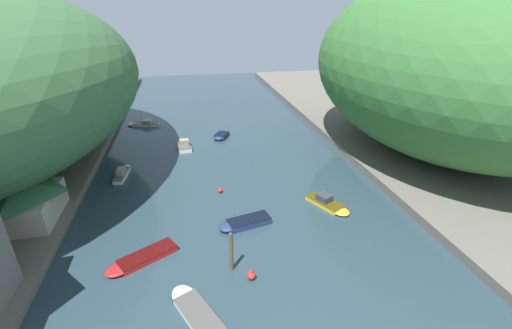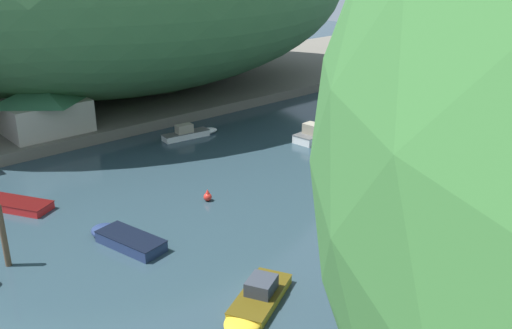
{
  "view_description": "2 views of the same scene",
  "coord_description": "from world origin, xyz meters",
  "px_view_note": "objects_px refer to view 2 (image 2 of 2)",
  "views": [
    {
      "loc": [
        -4.43,
        -10.76,
        18.82
      ],
      "look_at": [
        2.99,
        24.99,
        1.82
      ],
      "focal_mm": 24.0,
      "sensor_mm": 36.0,
      "label": 1
    },
    {
      "loc": [
        25.3,
        2.91,
        15.46
      ],
      "look_at": [
        0.97,
        24.29,
        2.76
      ],
      "focal_mm": 40.0,
      "sensor_mm": 36.0,
      "label": 2
    }
  ],
  "objects_px": {
    "boat_cabin_cruiser": "(315,135)",
    "boat_small_dinghy": "(6,203)",
    "boat_far_upstream": "(123,238)",
    "channel_buoy_far": "(208,196)",
    "boat_white_cruiser": "(257,300)",
    "boat_far_right_bank": "(191,133)",
    "boathouse_shed": "(43,106)",
    "boat_moored_right": "(348,97)",
    "person_by_boathouse": "(60,124)",
    "boat_yellow_tender": "(394,145)"
  },
  "relations": [
    {
      "from": "boat_cabin_cruiser",
      "to": "boat_small_dinghy",
      "type": "relative_size",
      "value": 0.68
    },
    {
      "from": "boat_far_upstream",
      "to": "boat_cabin_cruiser",
      "type": "distance_m",
      "value": 21.31
    },
    {
      "from": "channel_buoy_far",
      "to": "boat_cabin_cruiser",
      "type": "bearing_deg",
      "value": 104.86
    },
    {
      "from": "boat_white_cruiser",
      "to": "boat_far_right_bank",
      "type": "bearing_deg",
      "value": -55.01
    },
    {
      "from": "boathouse_shed",
      "to": "boat_moored_right",
      "type": "distance_m",
      "value": 30.24
    },
    {
      "from": "boat_cabin_cruiser",
      "to": "person_by_boathouse",
      "type": "distance_m",
      "value": 20.66
    },
    {
      "from": "boat_far_upstream",
      "to": "boat_white_cruiser",
      "type": "bearing_deg",
      "value": -92.46
    },
    {
      "from": "boathouse_shed",
      "to": "boat_far_upstream",
      "type": "distance_m",
      "value": 19.98
    },
    {
      "from": "boat_cabin_cruiser",
      "to": "boat_small_dinghy",
      "type": "xyz_separation_m",
      "value": [
        -3.95,
        -23.9,
        -0.23
      ]
    },
    {
      "from": "person_by_boathouse",
      "to": "boat_far_right_bank",
      "type": "bearing_deg",
      "value": -8.79
    },
    {
      "from": "person_by_boathouse",
      "to": "boat_small_dinghy",
      "type": "bearing_deg",
      "value": -111.6
    },
    {
      "from": "boat_cabin_cruiser",
      "to": "boat_moored_right",
      "type": "xyz_separation_m",
      "value": [
        -6.73,
        12.23,
        -0.17
      ]
    },
    {
      "from": "boat_white_cruiser",
      "to": "boat_moored_right",
      "type": "height_order",
      "value": "boat_white_cruiser"
    },
    {
      "from": "boat_white_cruiser",
      "to": "boat_far_upstream",
      "type": "height_order",
      "value": "boat_white_cruiser"
    },
    {
      "from": "boat_far_upstream",
      "to": "boat_cabin_cruiser",
      "type": "xyz_separation_m",
      "value": [
        -5.07,
        20.7,
        0.16
      ]
    },
    {
      "from": "boat_white_cruiser",
      "to": "boat_yellow_tender",
      "type": "height_order",
      "value": "boat_white_cruiser"
    },
    {
      "from": "boat_white_cruiser",
      "to": "boat_moored_right",
      "type": "bearing_deg",
      "value": -82.81
    },
    {
      "from": "boat_white_cruiser",
      "to": "boat_yellow_tender",
      "type": "bearing_deg",
      "value": -95.45
    },
    {
      "from": "boat_cabin_cruiser",
      "to": "channel_buoy_far",
      "type": "relative_size",
      "value": 4.98
    },
    {
      "from": "boat_far_upstream",
      "to": "boat_far_right_bank",
      "type": "bearing_deg",
      "value": 30.59
    },
    {
      "from": "boat_white_cruiser",
      "to": "channel_buoy_far",
      "type": "bearing_deg",
      "value": -52.64
    },
    {
      "from": "channel_buoy_far",
      "to": "person_by_boathouse",
      "type": "relative_size",
      "value": 0.47
    },
    {
      "from": "boat_far_upstream",
      "to": "boat_cabin_cruiser",
      "type": "relative_size",
      "value": 1.32
    },
    {
      "from": "boat_far_upstream",
      "to": "person_by_boathouse",
      "type": "distance_m",
      "value": 18.08
    },
    {
      "from": "boat_cabin_cruiser",
      "to": "person_by_boathouse",
      "type": "height_order",
      "value": "person_by_boathouse"
    },
    {
      "from": "boat_far_upstream",
      "to": "boat_small_dinghy",
      "type": "bearing_deg",
      "value": 96.97
    },
    {
      "from": "boat_white_cruiser",
      "to": "boat_far_upstream",
      "type": "bearing_deg",
      "value": -16.55
    },
    {
      "from": "boat_far_right_bank",
      "to": "boat_cabin_cruiser",
      "type": "distance_m",
      "value": 10.47
    },
    {
      "from": "boat_far_upstream",
      "to": "boat_cabin_cruiser",
      "type": "bearing_deg",
      "value": 1.17
    },
    {
      "from": "boat_small_dinghy",
      "to": "boathouse_shed",
      "type": "bearing_deg",
      "value": 26.21
    },
    {
      "from": "boat_cabin_cruiser",
      "to": "boat_small_dinghy",
      "type": "height_order",
      "value": "boat_cabin_cruiser"
    },
    {
      "from": "boathouse_shed",
      "to": "channel_buoy_far",
      "type": "xyz_separation_m",
      "value": [
        18.05,
        3.0,
        -2.7
      ]
    },
    {
      "from": "boathouse_shed",
      "to": "boat_cabin_cruiser",
      "type": "height_order",
      "value": "boathouse_shed"
    },
    {
      "from": "boathouse_shed",
      "to": "person_by_boathouse",
      "type": "distance_m",
      "value": 2.28
    },
    {
      "from": "boat_white_cruiser",
      "to": "boat_far_right_bank",
      "type": "distance_m",
      "value": 24.7
    },
    {
      "from": "boat_yellow_tender",
      "to": "boat_cabin_cruiser",
      "type": "xyz_separation_m",
      "value": [
        -5.65,
        -3.14,
        0.15
      ]
    },
    {
      "from": "channel_buoy_far",
      "to": "boat_far_right_bank",
      "type": "bearing_deg",
      "value": 149.5
    },
    {
      "from": "boat_moored_right",
      "to": "boat_small_dinghy",
      "type": "bearing_deg",
      "value": -165.07
    },
    {
      "from": "boathouse_shed",
      "to": "boat_cabin_cruiser",
      "type": "bearing_deg",
      "value": 49.65
    },
    {
      "from": "boathouse_shed",
      "to": "person_by_boathouse",
      "type": "relative_size",
      "value": 4.04
    },
    {
      "from": "boat_yellow_tender",
      "to": "boat_far_upstream",
      "type": "bearing_deg",
      "value": 116.18
    },
    {
      "from": "channel_buoy_far",
      "to": "person_by_boathouse",
      "type": "distance_m",
      "value": 16.4
    },
    {
      "from": "boathouse_shed",
      "to": "boat_moored_right",
      "type": "relative_size",
      "value": 1.2
    },
    {
      "from": "boat_yellow_tender",
      "to": "channel_buoy_far",
      "type": "height_order",
      "value": "channel_buoy_far"
    },
    {
      "from": "boat_cabin_cruiser",
      "to": "boat_small_dinghy",
      "type": "distance_m",
      "value": 24.23
    },
    {
      "from": "boat_far_upstream",
      "to": "boat_moored_right",
      "type": "xyz_separation_m",
      "value": [
        -11.8,
        32.94,
        -0.01
      ]
    },
    {
      "from": "boat_yellow_tender",
      "to": "boat_far_right_bank",
      "type": "height_order",
      "value": "boat_far_right_bank"
    },
    {
      "from": "boat_small_dinghy",
      "to": "boat_cabin_cruiser",
      "type": "bearing_deg",
      "value": -39.27
    },
    {
      "from": "boat_far_upstream",
      "to": "boat_moored_right",
      "type": "relative_size",
      "value": 0.92
    },
    {
      "from": "boat_white_cruiser",
      "to": "channel_buoy_far",
      "type": "height_order",
      "value": "boat_white_cruiser"
    }
  ]
}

